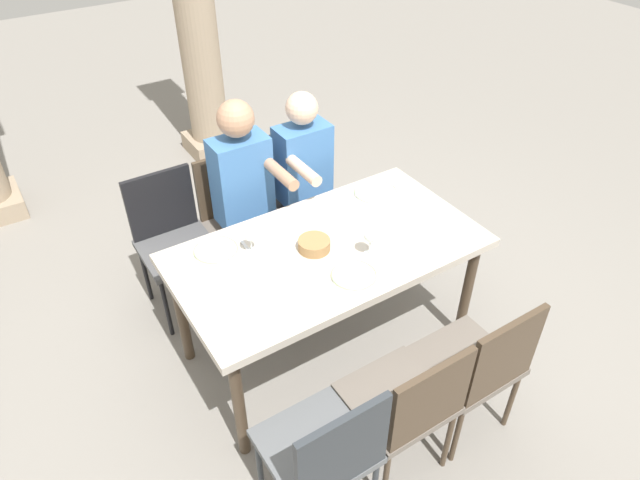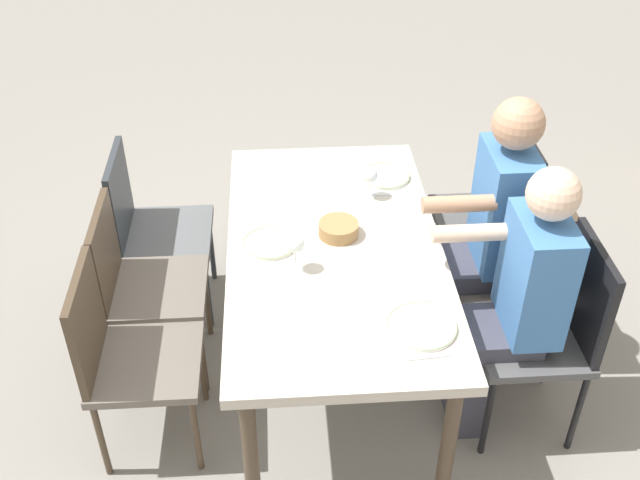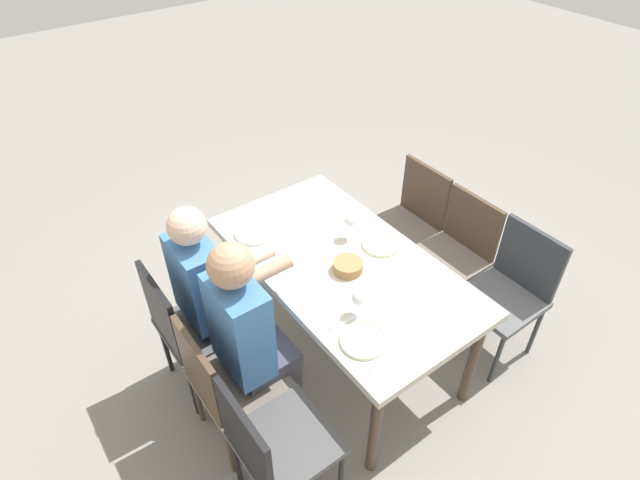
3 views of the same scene
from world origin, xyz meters
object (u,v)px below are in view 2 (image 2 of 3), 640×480
at_px(chair_east_north, 551,326).
at_px(chair_mid_south, 138,280).
at_px(plate_1, 270,243).
at_px(wine_glass_1, 295,244).
at_px(plate_0, 385,176).
at_px(plate_2, 421,326).
at_px(chair_mid_north, 520,264).
at_px(wine_glass_0, 369,176).
at_px(bread_basket, 339,229).
at_px(chair_east_south, 124,352).
at_px(dining_table, 334,259).
at_px(diner_man_white, 514,300).
at_px(chair_west_south, 149,223).
at_px(chair_west_north, 496,208).
at_px(diner_woman_green, 487,229).

bearing_deg(chair_east_north, chair_mid_south, -104.16).
height_order(chair_mid_south, chair_east_north, chair_east_north).
xyz_separation_m(plate_1, wine_glass_1, (0.17, 0.10, 0.11)).
relative_size(plate_1, wine_glass_1, 1.37).
height_order(plate_0, plate_2, same).
bearing_deg(chair_mid_north, wine_glass_0, -108.18).
bearing_deg(bread_basket, chair_east_south, -67.07).
height_order(dining_table, bread_basket, bread_basket).
distance_m(chair_east_south, diner_man_white, 1.57).
height_order(chair_west_south, wine_glass_0, wine_glass_0).
relative_size(chair_mid_south, plate_0, 3.80).
relative_size(chair_east_south, wine_glass_1, 5.33).
bearing_deg(chair_east_south, plate_1, 118.58).
height_order(chair_east_south, plate_1, chair_east_south).
bearing_deg(chair_east_south, wine_glass_0, 122.17).
bearing_deg(chair_west_south, dining_table, 56.45).
bearing_deg(wine_glass_0, chair_west_north, 107.74).
xyz_separation_m(diner_woman_green, diner_man_white, (0.43, 0.01, -0.04)).
distance_m(chair_east_south, diner_woman_green, 1.62).
xyz_separation_m(chair_mid_south, wine_glass_1, (0.28, 0.69, 0.37)).
distance_m(dining_table, diner_woman_green, 0.70).
xyz_separation_m(chair_west_south, diner_man_white, (0.88, 1.56, 0.17)).
bearing_deg(bread_basket, chair_west_north, 120.82).
height_order(chair_west_north, plate_0, chair_west_north).
relative_size(chair_mid_north, plate_1, 3.93).
distance_m(wine_glass_0, wine_glass_1, 0.62).
xyz_separation_m(plate_0, bread_basket, (0.44, -0.26, 0.02)).
distance_m(dining_table, diner_man_white, 0.75).
bearing_deg(wine_glass_1, plate_2, 49.74).
bearing_deg(plate_2, chair_west_south, -133.91).
xyz_separation_m(dining_table, plate_1, (-0.02, -0.27, 0.08)).
height_order(diner_man_white, plate_2, diner_man_white).
relative_size(chair_west_north, plate_2, 3.49).
relative_size(chair_west_south, diner_woman_green, 0.66).
height_order(chair_east_north, bread_basket, chair_east_north).
xyz_separation_m(dining_table, chair_mid_north, (-0.13, 0.87, -0.18)).
bearing_deg(chair_west_south, chair_mid_south, 0.43).
height_order(dining_table, plate_0, plate_0).
xyz_separation_m(chair_mid_south, diner_woman_green, (0.00, 1.55, 0.21)).
bearing_deg(dining_table, plate_0, 151.14).
height_order(dining_table, diner_woman_green, diner_woman_green).
xyz_separation_m(chair_east_north, diner_man_white, (-0.00, -0.18, 0.15)).
distance_m(dining_table, chair_mid_north, 0.90).
bearing_deg(chair_west_south, chair_east_south, -0.03).
bearing_deg(plate_1, chair_east_south, -61.42).
height_order(plate_2, bread_basket, bread_basket).
bearing_deg(chair_mid_south, diner_woman_green, 89.90).
xyz_separation_m(chair_west_north, diner_woman_green, (0.45, -0.18, 0.20)).
distance_m(diner_woman_green, wine_glass_1, 0.91).
bearing_deg(chair_west_south, chair_east_north, 63.12).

